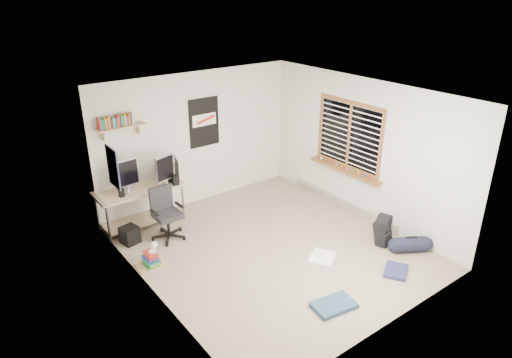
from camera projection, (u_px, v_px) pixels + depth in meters
floor at (272, 249)px, 7.34m from camera, size 4.00×4.50×0.01m
ceiling at (274, 94)px, 6.34m from camera, size 4.00×4.50×0.01m
back_wall at (197, 139)px, 8.50m from camera, size 4.00×0.01×2.50m
left_wall at (149, 215)px, 5.74m from camera, size 0.01×4.50×2.50m
right_wall at (363, 150)px, 7.94m from camera, size 0.01×4.50×2.50m
desk at (141, 206)px, 7.93m from camera, size 1.59×0.99×0.68m
monitor_left at (128, 181)px, 7.55m from camera, size 0.44×0.16×0.48m
monitor_right at (166, 176)px, 7.78m from camera, size 0.42×0.22×0.45m
pc_tower at (172, 170)px, 8.08m from camera, size 0.29×0.42×0.41m
keyboard at (152, 189)px, 7.80m from camera, size 0.39×0.15×0.02m
speaker_left at (121, 193)px, 7.47m from camera, size 0.09×0.09×0.17m
speaker_right at (176, 181)px, 7.89m from camera, size 0.12×0.12×0.20m
office_chair at (167, 212)px, 7.46m from camera, size 0.59×0.59×0.89m
wall_shelf at (122, 127)px, 7.41m from camera, size 0.80×0.22×0.24m
poster_back_wall at (204, 122)px, 8.44m from camera, size 0.62×0.03×0.92m
poster_left_wall at (113, 167)px, 6.53m from camera, size 0.02×0.42×0.60m
window at (349, 135)px, 8.05m from camera, size 0.10×1.50×1.26m
baseboard_heater at (343, 204)px, 8.60m from camera, size 0.08×2.50×0.18m
backpack at (383, 232)px, 7.42m from camera, size 0.38×0.34×0.42m
duffel_bag at (411, 244)px, 7.20m from camera, size 0.34×0.34×0.49m
tshirt at (322, 257)px, 7.06m from camera, size 0.55×0.53×0.04m
jeans_a at (334, 305)px, 6.01m from camera, size 0.61×0.44×0.06m
jeans_b at (396, 271)px, 6.73m from camera, size 0.52×0.48×0.05m
book_stack at (151, 257)px, 6.85m from camera, size 0.47×0.40×0.30m
desk_lamp at (152, 244)px, 6.75m from camera, size 0.17×0.21×0.18m
subwoofer at (130, 235)px, 7.45m from camera, size 0.31×0.31×0.29m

